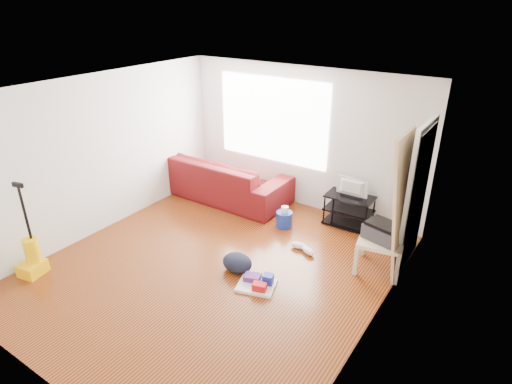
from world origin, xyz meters
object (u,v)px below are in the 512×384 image
Objects in this scene: sofa at (222,196)px; vacuum at (32,258)px; bucket at (284,226)px; cleaning_tray at (258,283)px; side_table at (381,244)px; backpack at (237,270)px; tv_stand at (349,210)px.

sofa is 3.51m from vacuum.
cleaning_tray is at bearing -71.58° from bucket.
vacuum reaches higher than cleaning_tray.
side_table is 1.80m from bucket.
sofa is at bearing 135.36° from backpack.
sofa is 5.96× the size of backpack.
side_table is at bearing 37.07° from backpack.
tv_stand is at bearing -173.79° from sofa.
backpack is at bearing -145.29° from side_table.
backpack is (-1.64, -1.14, -0.41)m from side_table.
side_table is 2.58× the size of bucket.
cleaning_tray is at bearing -99.15° from tv_stand.
side_table is (0.86, -0.96, 0.13)m from tv_stand.
sofa reaches higher than backpack.
backpack is at bearing -111.21° from tv_stand.
cleaning_tray is 3.13m from vacuum.
side_table is 1.79m from cleaning_tray.
sofa is 3.82× the size of side_table.
bucket is at bearing 166.90° from sofa.
sofa is 1.96× the size of vacuum.
cleaning_tray is 1.31× the size of backpack.
vacuum reaches higher than tv_stand.
tv_stand is at bearing 38.19° from vacuum.
vacuum reaches higher than backpack.
tv_stand reaches higher than cleaning_tray.
bucket is 0.60× the size of backpack.
side_table is 0.51× the size of vacuum.
tv_stand is 2.29m from cleaning_tray.
vacuum is (-2.31, -1.63, 0.25)m from backpack.
tv_stand reaches higher than sofa.
tv_stand is 0.58× the size of vacuum.
sofa is at bearing 137.36° from cleaning_tray.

